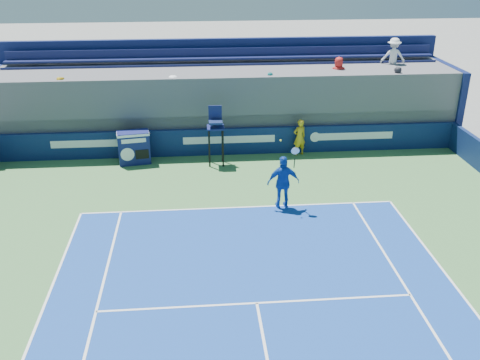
{
  "coord_description": "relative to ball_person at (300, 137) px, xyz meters",
  "views": [
    {
      "loc": [
        -1.41,
        -4.88,
        8.62
      ],
      "look_at": [
        0.0,
        11.5,
        1.25
      ],
      "focal_mm": 40.0,
      "sensor_mm": 36.0,
      "label": 1
    }
  ],
  "objects": [
    {
      "name": "ball_person",
      "position": [
        0.0,
        0.0,
        0.0
      ],
      "size": [
        0.68,
        0.55,
        1.61
      ],
      "primitive_type": "imported",
      "rotation": [
        0.0,
        0.0,
        3.46
      ],
      "color": "gold",
      "rests_on": "apron"
    },
    {
      "name": "match_clock",
      "position": [
        -7.11,
        -0.36,
        -0.07
      ],
      "size": [
        1.42,
        0.92,
        1.4
      ],
      "color": "#101652",
      "rests_on": "ground"
    },
    {
      "name": "umpire_chair",
      "position": [
        -3.67,
        -0.75,
        0.71
      ],
      "size": [
        0.71,
        0.71,
        2.48
      ],
      "color": "black",
      "rests_on": "ground"
    },
    {
      "name": "tennis_player",
      "position": [
        -1.52,
        -4.99,
        0.16
      ],
      "size": [
        1.14,
        0.51,
        2.57
      ],
      "color": "#1547AF",
      "rests_on": "apron"
    },
    {
      "name": "stadium_seating",
      "position": [
        -3.03,
        2.36,
        1.03
      ],
      "size": [
        21.0,
        4.05,
        4.56
      ],
      "color": "#515156",
      "rests_on": "ground"
    },
    {
      "name": "back_hoarding",
      "position": [
        -3.06,
        0.32,
        -0.22
      ],
      "size": [
        20.4,
        0.21,
        1.2
      ],
      "color": "#0C1A47",
      "rests_on": "ground"
    }
  ]
}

